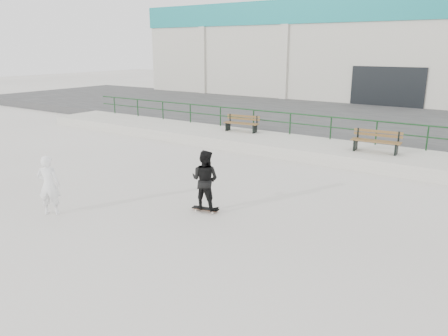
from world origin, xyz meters
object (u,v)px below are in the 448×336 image
Objects in this scene: skateboard at (205,209)px; standing_skater at (205,180)px; bench_right at (376,141)px; bench_left at (242,123)px; seated_skater at (49,185)px.

standing_skater reaches higher than skateboard.
standing_skater is at bearing -111.11° from bench_right.
skateboard is at bearing -111.11° from bench_right.
bench_left is at bearing 104.18° from skateboard.
skateboard is at bearing 82.33° from standing_skater.
bench_left is 9.65m from skateboard.
skateboard is at bearing -71.79° from bench_left.
skateboard is (4.19, -8.66, -0.82)m from bench_left.
bench_left is 11.26m from seated_skater.
skateboard is (-2.48, -7.94, -0.85)m from bench_right.
seated_skater is (0.76, -11.23, -0.05)m from bench_left.
bench_left is at bearing 170.09° from bench_right.
seated_skater is at bearing -93.74° from bench_left.
bench_right reaches higher than bench_left.
bench_right is at bearing 60.98° from skateboard.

